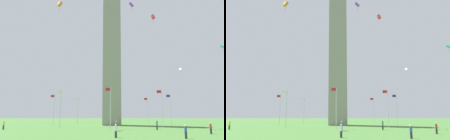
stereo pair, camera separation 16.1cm
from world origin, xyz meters
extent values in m
plane|color=#3D6B2D|center=(0.00, 0.00, 0.00)|extent=(260.00, 260.00, 0.00)
cube|color=gray|center=(0.00, 0.00, 20.38)|extent=(5.10, 5.10, 40.76)
cylinder|color=silver|center=(16.33, 0.00, 4.23)|extent=(0.14, 0.14, 8.46)
cube|color=red|center=(16.88, 0.00, 8.01)|extent=(1.00, 0.03, 0.64)
cylinder|color=silver|center=(11.55, 11.55, 4.23)|extent=(0.14, 0.14, 8.46)
cube|color=white|center=(12.10, 11.55, 8.01)|extent=(1.00, 0.03, 0.64)
cylinder|color=silver|center=(0.00, 16.33, 4.23)|extent=(0.14, 0.14, 8.46)
cube|color=red|center=(0.55, 16.33, 8.01)|extent=(1.00, 0.03, 0.64)
cylinder|color=silver|center=(-11.55, 11.55, 4.23)|extent=(0.14, 0.14, 8.46)
cube|color=red|center=(-11.00, 11.55, 8.01)|extent=(1.00, 0.03, 0.64)
cylinder|color=silver|center=(-16.33, 0.00, 4.23)|extent=(0.14, 0.14, 8.46)
cube|color=#1E2D99|center=(-15.78, 0.00, 8.01)|extent=(1.00, 0.03, 0.64)
cylinder|color=silver|center=(-11.55, -11.55, 4.23)|extent=(0.14, 0.14, 8.46)
cube|color=red|center=(-11.00, -11.55, 8.01)|extent=(1.00, 0.03, 0.64)
cylinder|color=silver|center=(0.00, -16.33, 4.23)|extent=(0.14, 0.14, 8.46)
cube|color=#1E2D99|center=(0.55, -16.33, 8.01)|extent=(1.00, 0.03, 0.64)
cylinder|color=silver|center=(11.55, -11.55, 4.23)|extent=(0.14, 0.14, 8.46)
cube|color=white|center=(12.10, -11.55, 8.01)|extent=(1.00, 0.03, 0.64)
cylinder|color=#2D2D38|center=(20.53, 18.83, 0.40)|extent=(0.29, 0.29, 0.80)
cylinder|color=yellow|center=(20.53, 18.83, 1.10)|extent=(0.32, 0.32, 0.59)
sphere|color=tan|center=(20.53, 18.83, 1.51)|extent=(0.24, 0.24, 0.24)
cylinder|color=#2D2D38|center=(-15.26, 27.77, 0.40)|extent=(0.29, 0.29, 0.80)
cylinder|color=red|center=(-15.26, 27.77, 1.11)|extent=(0.32, 0.32, 0.62)
sphere|color=tan|center=(-15.26, 27.77, 1.54)|extent=(0.24, 0.24, 0.24)
cylinder|color=#2D2D38|center=(-1.16, 23.03, 0.40)|extent=(0.29, 0.29, 0.80)
cylinder|color=teal|center=(-1.16, 23.03, 1.16)|extent=(0.32, 0.32, 0.71)
sphere|color=beige|center=(-1.16, 23.03, 1.63)|extent=(0.24, 0.24, 0.24)
cylinder|color=#2D2D38|center=(-9.52, 34.31, 0.40)|extent=(0.29, 0.29, 0.80)
cylinder|color=#3851B2|center=(-9.52, 34.31, 1.09)|extent=(0.32, 0.32, 0.59)
sphere|color=beige|center=(-9.52, 34.31, 1.51)|extent=(0.24, 0.24, 0.24)
cylinder|color=#2D2D38|center=(-8.93, 18.72, 0.40)|extent=(0.29, 0.29, 0.80)
cylinder|color=#388C47|center=(-8.93, 18.72, 1.17)|extent=(0.32, 0.32, 0.75)
sphere|color=#936B4C|center=(-8.93, 18.72, 1.67)|extent=(0.24, 0.24, 0.24)
cylinder|color=#2D2D38|center=(-1.13, 33.37, 0.40)|extent=(0.29, 0.29, 0.80)
cylinder|color=white|center=(-1.13, 33.37, 1.11)|extent=(0.32, 0.32, 0.61)
sphere|color=beige|center=(-1.13, 33.37, 1.53)|extent=(0.24, 0.24, 0.24)
cube|color=purple|center=(-5.14, 10.70, 30.32)|extent=(1.34, 1.14, 1.27)
cylinder|color=#67278E|center=(-5.14, 10.70, 29.32)|extent=(0.04, 0.04, 1.50)
cone|color=white|center=(-15.51, 14.35, 12.49)|extent=(0.93, 1.10, 1.09)
cylinder|color=#A7A7A7|center=(-15.51, 14.35, 11.81)|extent=(0.04, 0.04, 1.03)
cube|color=#33C6D1|center=(-24.92, 15.04, 17.50)|extent=(1.28, 1.38, 0.57)
cylinder|color=teal|center=(-24.92, 15.04, 16.56)|extent=(0.04, 0.04, 1.42)
cube|color=red|center=(-11.56, 4.94, 29.66)|extent=(1.15, 1.20, 1.34)
cylinder|color=maroon|center=(-11.56, 4.94, 28.60)|extent=(0.04, 0.04, 1.59)
cube|color=orange|center=(12.23, 14.09, 28.81)|extent=(1.29, 1.38, 1.43)
cylinder|color=#A75C15|center=(12.23, 14.09, 27.70)|extent=(0.04, 0.04, 1.67)
camera|label=1|loc=(-1.21, 61.38, 2.78)|focal=34.75mm
camera|label=2|loc=(-1.37, 61.37, 2.78)|focal=34.75mm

